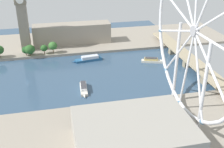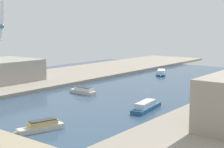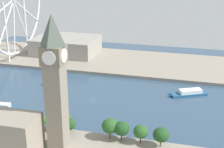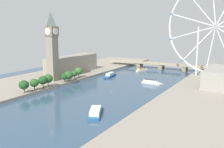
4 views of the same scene
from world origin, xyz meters
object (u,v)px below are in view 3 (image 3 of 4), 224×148
Objects in this scene: clock_tower at (55,82)px; tour_boat_1 at (52,80)px; tour_boat_0 at (189,93)px; ferris_wheel at (13,0)px; riverside_hall at (66,45)px; tour_boat_3 at (0,107)px.

clock_tower reaches higher than tour_boat_1.
tour_boat_1 is (-2.31, 129.47, 0.10)m from tour_boat_0.
clock_tower is at bearing 29.10° from tour_boat_0.
ferris_wheel is 1.75× the size of riverside_hall.
riverside_hall is (196.10, 75.01, -34.16)m from clock_tower.
riverside_hall is at bearing 20.93° from clock_tower.
clock_tower reaches higher than riverside_hall.
tour_boat_1 is at bearing 70.34° from tour_boat_3.
tour_boat_0 is 1.28× the size of tour_boat_1.
riverside_hall is at bearing -56.32° from tour_boat_0.
tour_boat_3 is (-67.11, 14.27, 0.12)m from tour_boat_1.
ferris_wheel is at bearing 105.92° from tour_boat_3.
ferris_wheel is at bearing 119.67° from riverside_hall.
tour_boat_3 is at bearing 171.48° from tour_boat_1.
riverside_hall is at bearing 16.84° from tour_boat_1.
clock_tower reaches higher than tour_boat_3.
riverside_hall is at bearing 84.74° from tour_boat_3.
tour_boat_1 is 68.61m from tour_boat_3.
riverside_hall is 2.07× the size of tour_boat_3.
ferris_wheel is 4.60× the size of tour_boat_1.
tour_boat_0 is at bearing 18.13° from tour_boat_3.
riverside_hall is 154.88m from tour_boat_3.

